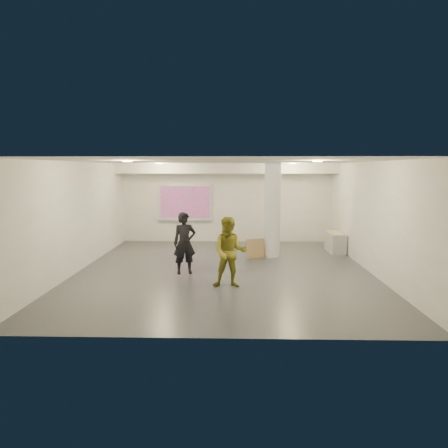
{
  "coord_description": "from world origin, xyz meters",
  "views": [
    {
      "loc": [
        0.29,
        -10.82,
        2.81
      ],
      "look_at": [
        0.0,
        0.4,
        1.25
      ],
      "focal_mm": 32.0,
      "sensor_mm": 36.0,
      "label": 1
    }
  ],
  "objects_px": {
    "projection_screen": "(185,202)",
    "man": "(230,252)",
    "credenza": "(335,242)",
    "woman": "(185,243)",
    "column": "(272,210)"
  },
  "relations": [
    {
      "from": "man",
      "to": "column",
      "type": "bearing_deg",
      "value": 71.35
    },
    {
      "from": "credenza",
      "to": "woman",
      "type": "relative_size",
      "value": 0.69
    },
    {
      "from": "column",
      "to": "woman",
      "type": "xyz_separation_m",
      "value": [
        -2.54,
        -2.15,
        -0.67
      ]
    },
    {
      "from": "credenza",
      "to": "man",
      "type": "xyz_separation_m",
      "value": [
        -3.53,
        -4.13,
        0.51
      ]
    },
    {
      "from": "projection_screen",
      "to": "woman",
      "type": "distance_m",
      "value": 4.88
    },
    {
      "from": "projection_screen",
      "to": "man",
      "type": "height_order",
      "value": "projection_screen"
    },
    {
      "from": "credenza",
      "to": "column",
      "type": "bearing_deg",
      "value": -161.85
    },
    {
      "from": "man",
      "to": "credenza",
      "type": "bearing_deg",
      "value": 52.13
    },
    {
      "from": "credenza",
      "to": "man",
      "type": "distance_m",
      "value": 5.46
    },
    {
      "from": "projection_screen",
      "to": "man",
      "type": "distance_m",
      "value": 6.31
    },
    {
      "from": "woman",
      "to": "man",
      "type": "xyz_separation_m",
      "value": [
        1.22,
        -1.21,
        0.02
      ]
    },
    {
      "from": "woman",
      "to": "projection_screen",
      "type": "bearing_deg",
      "value": 80.45
    },
    {
      "from": "woman",
      "to": "column",
      "type": "bearing_deg",
      "value": 23.99
    },
    {
      "from": "projection_screen",
      "to": "woman",
      "type": "bearing_deg",
      "value": -83.32
    },
    {
      "from": "column",
      "to": "projection_screen",
      "type": "relative_size",
      "value": 1.43
    }
  ]
}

